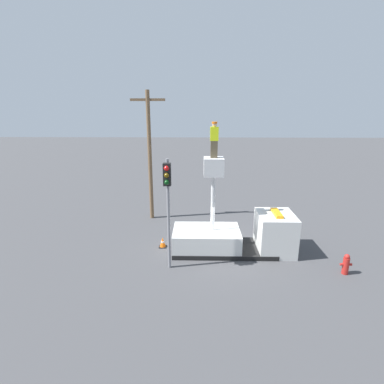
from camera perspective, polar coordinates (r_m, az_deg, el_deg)
ground_plane at (r=16.62m, az=6.01°, el=-10.96°), size 120.00×120.00×0.00m
bucket_truck at (r=16.30m, az=8.42°, el=-8.15°), size 6.38×2.32×5.06m
worker at (r=14.85m, az=4.25°, el=9.87°), size 0.40×0.26×1.75m
traffic_light_pole at (r=13.38m, az=-4.66°, el=-0.36°), size 0.34×0.57×5.31m
fire_hydrant at (r=15.91m, az=27.27°, el=-12.14°), size 0.53×0.29×1.00m
traffic_cone_rear at (r=16.84m, az=-5.60°, el=-9.54°), size 0.41×0.41×0.57m
utility_pole at (r=20.04m, az=-8.07°, el=7.46°), size 2.20×0.26×8.50m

